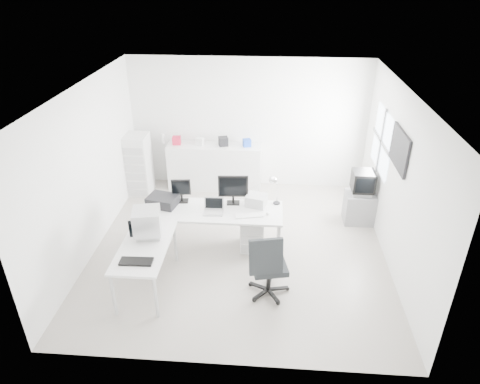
# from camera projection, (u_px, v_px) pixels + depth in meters

# --- Properties ---
(floor) EXTENTS (5.00, 5.00, 0.01)m
(floor) POSITION_uv_depth(u_px,v_px,m) (239.00, 247.00, 7.54)
(floor) COLOR beige
(floor) RESTS_ON ground
(ceiling) EXTENTS (5.00, 5.00, 0.01)m
(ceiling) POSITION_uv_depth(u_px,v_px,m) (239.00, 90.00, 6.21)
(ceiling) COLOR white
(ceiling) RESTS_ON back_wall
(back_wall) EXTENTS (5.00, 0.02, 2.80)m
(back_wall) POSITION_uv_depth(u_px,v_px,m) (248.00, 124.00, 9.07)
(back_wall) COLOR white
(back_wall) RESTS_ON floor
(left_wall) EXTENTS (0.02, 5.00, 2.80)m
(left_wall) POSITION_uv_depth(u_px,v_px,m) (88.00, 171.00, 7.05)
(left_wall) COLOR white
(left_wall) RESTS_ON floor
(right_wall) EXTENTS (0.02, 5.00, 2.80)m
(right_wall) POSITION_uv_depth(u_px,v_px,m) (397.00, 181.00, 6.71)
(right_wall) COLOR white
(right_wall) RESTS_ON floor
(window) EXTENTS (0.02, 1.20, 1.10)m
(window) POSITION_uv_depth(u_px,v_px,m) (382.00, 141.00, 7.67)
(window) COLOR white
(window) RESTS_ON right_wall
(wall_picture) EXTENTS (0.04, 0.90, 0.60)m
(wall_picture) POSITION_uv_depth(u_px,v_px,m) (400.00, 149.00, 6.57)
(wall_picture) COLOR black
(wall_picture) RESTS_ON right_wall
(main_desk) EXTENTS (2.40, 0.80, 0.75)m
(main_desk) POSITION_uv_depth(u_px,v_px,m) (212.00, 228.00, 7.39)
(main_desk) COLOR silver
(main_desk) RESTS_ON floor
(side_desk) EXTENTS (0.70, 1.40, 0.75)m
(side_desk) POSITION_uv_depth(u_px,v_px,m) (147.00, 266.00, 6.48)
(side_desk) COLOR silver
(side_desk) RESTS_ON floor
(drawer_pedestal) EXTENTS (0.40, 0.50, 0.60)m
(drawer_pedestal) POSITION_uv_depth(u_px,v_px,m) (252.00, 232.00, 7.42)
(drawer_pedestal) COLOR silver
(drawer_pedestal) RESTS_ON floor
(inkjet_printer) EXTENTS (0.56, 0.48, 0.17)m
(inkjet_printer) POSITION_uv_depth(u_px,v_px,m) (163.00, 201.00, 7.32)
(inkjet_printer) COLOR black
(inkjet_printer) RESTS_ON main_desk
(lcd_monitor_small) EXTENTS (0.35, 0.22, 0.41)m
(lcd_monitor_small) POSITION_uv_depth(u_px,v_px,m) (181.00, 191.00, 7.37)
(lcd_monitor_small) COLOR black
(lcd_monitor_small) RESTS_ON main_desk
(lcd_monitor_large) EXTENTS (0.52, 0.24, 0.53)m
(lcd_monitor_large) POSITION_uv_depth(u_px,v_px,m) (233.00, 190.00, 7.28)
(lcd_monitor_large) COLOR black
(lcd_monitor_large) RESTS_ON main_desk
(laptop) EXTENTS (0.35, 0.36, 0.23)m
(laptop) POSITION_uv_depth(u_px,v_px,m) (213.00, 207.00, 7.07)
(laptop) COLOR #B7B7BA
(laptop) RESTS_ON main_desk
(white_keyboard) EXTENTS (0.48, 0.24, 0.02)m
(white_keyboard) POSITION_uv_depth(u_px,v_px,m) (249.00, 215.00, 7.03)
(white_keyboard) COLOR silver
(white_keyboard) RESTS_ON main_desk
(white_mouse) EXTENTS (0.06, 0.06, 0.06)m
(white_mouse) POSITION_uv_depth(u_px,v_px,m) (268.00, 214.00, 7.05)
(white_mouse) COLOR silver
(white_mouse) RESTS_ON main_desk
(laser_printer) EXTENTS (0.40, 0.36, 0.19)m
(laser_printer) POSITION_uv_depth(u_px,v_px,m) (256.00, 200.00, 7.31)
(laser_printer) COLOR #AEAEAE
(laser_printer) RESTS_ON main_desk
(desk_lamp) EXTENTS (0.16, 0.16, 0.45)m
(desk_lamp) POSITION_uv_depth(u_px,v_px,m) (277.00, 192.00, 7.30)
(desk_lamp) COLOR silver
(desk_lamp) RESTS_ON main_desk
(crt_monitor) EXTENTS (0.44, 0.44, 0.43)m
(crt_monitor) POSITION_uv_depth(u_px,v_px,m) (147.00, 224.00, 6.42)
(crt_monitor) COLOR #B7B7BA
(crt_monitor) RESTS_ON side_desk
(black_keyboard) EXTENTS (0.47, 0.20, 0.03)m
(black_keyboard) POSITION_uv_depth(u_px,v_px,m) (136.00, 261.00, 5.95)
(black_keyboard) COLOR black
(black_keyboard) RESTS_ON side_desk
(office_chair) EXTENTS (0.77, 0.77, 1.12)m
(office_chair) POSITION_uv_depth(u_px,v_px,m) (269.00, 263.00, 6.25)
(office_chair) COLOR #242729
(office_chair) RESTS_ON floor
(tv_cabinet) EXTENTS (0.55, 0.45, 0.60)m
(tv_cabinet) POSITION_uv_depth(u_px,v_px,m) (359.00, 208.00, 8.16)
(tv_cabinet) COLOR gray
(tv_cabinet) RESTS_ON floor
(crt_tv) EXTENTS (0.50, 0.48, 0.45)m
(crt_tv) POSITION_uv_depth(u_px,v_px,m) (363.00, 183.00, 7.91)
(crt_tv) COLOR black
(crt_tv) RESTS_ON tv_cabinet
(sideboard) EXTENTS (2.01, 0.50, 1.00)m
(sideboard) POSITION_uv_depth(u_px,v_px,m) (215.00, 167.00, 9.32)
(sideboard) COLOR silver
(sideboard) RESTS_ON floor
(clutter_box_a) EXTENTS (0.19, 0.17, 0.17)m
(clutter_box_a) POSITION_uv_depth(u_px,v_px,m) (177.00, 140.00, 9.09)
(clutter_box_a) COLOR red
(clutter_box_a) RESTS_ON sideboard
(clutter_box_b) EXTENTS (0.18, 0.17, 0.16)m
(clutter_box_b) POSITION_uv_depth(u_px,v_px,m) (200.00, 141.00, 9.06)
(clutter_box_b) COLOR silver
(clutter_box_b) RESTS_ON sideboard
(clutter_box_c) EXTENTS (0.23, 0.22, 0.19)m
(clutter_box_c) POSITION_uv_depth(u_px,v_px,m) (223.00, 141.00, 9.02)
(clutter_box_c) COLOR black
(clutter_box_c) RESTS_ON sideboard
(clutter_box_d) EXTENTS (0.19, 0.18, 0.16)m
(clutter_box_d) POSITION_uv_depth(u_px,v_px,m) (247.00, 143.00, 9.00)
(clutter_box_d) COLOR blue
(clutter_box_d) RESTS_ON sideboard
(clutter_bottle) EXTENTS (0.07, 0.07, 0.22)m
(clutter_bottle) POSITION_uv_depth(u_px,v_px,m) (163.00, 138.00, 9.14)
(clutter_bottle) COLOR silver
(clutter_bottle) RESTS_ON sideboard
(filing_cabinet) EXTENTS (0.46, 0.55, 1.31)m
(filing_cabinet) POSITION_uv_depth(u_px,v_px,m) (139.00, 164.00, 9.05)
(filing_cabinet) COLOR silver
(filing_cabinet) RESTS_ON floor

